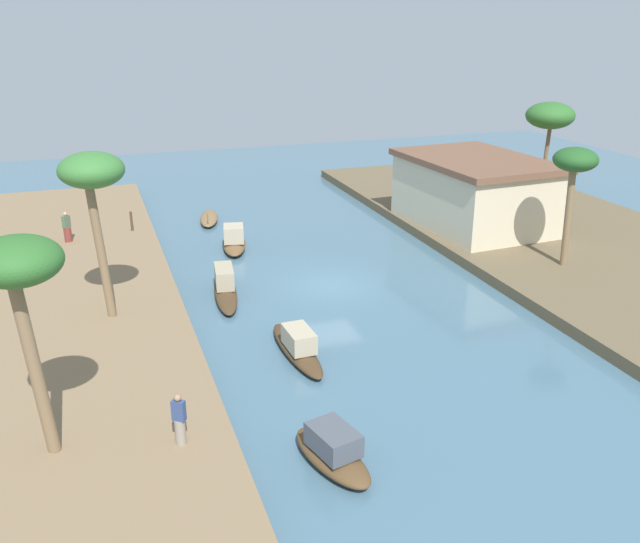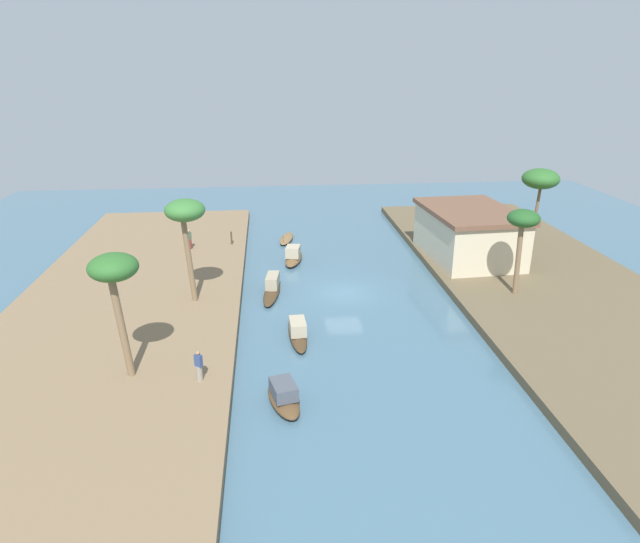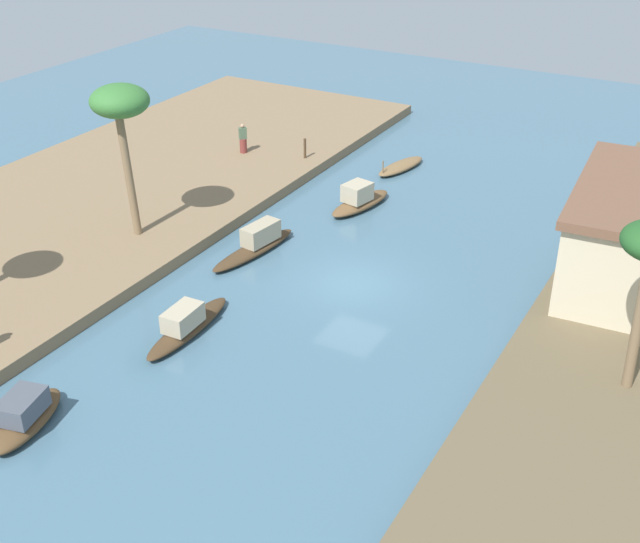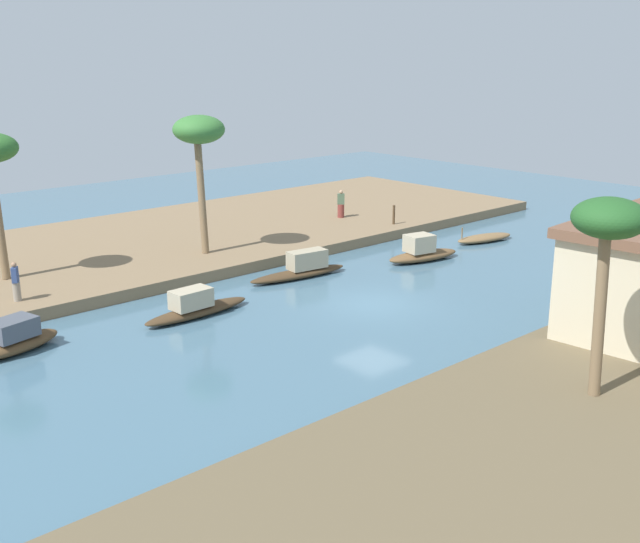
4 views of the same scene
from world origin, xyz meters
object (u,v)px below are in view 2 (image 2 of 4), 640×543
object	(u,v)px
person_on_near_bank	(199,367)
mooring_post	(231,238)
sampan_downstream_large	(297,331)
palm_tree_right_tall	(541,180)
palm_tree_left_near	(185,214)
palm_tree_left_far	(114,273)
sampan_with_red_awning	(293,256)
sampan_with_tall_canopy	(272,287)
riverside_building	(469,233)
sampan_upstream_small	(286,238)
palm_tree_right_short	(523,223)
person_by_mooring	(189,241)
sampan_near_left_bank	(284,396)

from	to	relation	value
person_on_near_bank	mooring_post	xyz separation A→B (m)	(-21.41, 0.37, -0.16)
sampan_downstream_large	palm_tree_right_tall	distance (m)	25.59
palm_tree_right_tall	palm_tree_left_near	bearing A→B (deg)	-71.20
sampan_downstream_large	palm_tree_left_far	distance (m)	10.97
sampan_with_red_awning	sampan_downstream_large	bearing A→B (deg)	9.69
sampan_with_tall_canopy	riverside_building	size ratio (longest dim) A/B	0.55
sampan_upstream_small	sampan_with_tall_canopy	world-z (taller)	sampan_with_tall_canopy
palm_tree_left_near	palm_tree_right_short	distance (m)	21.14
person_by_mooring	palm_tree_left_far	bearing A→B (deg)	-137.56
person_on_near_bank	mooring_post	bearing A→B (deg)	-55.65
sampan_near_left_bank	mooring_post	xyz separation A→B (m)	(-23.07, -3.60, 0.62)
riverside_building	sampan_near_left_bank	bearing A→B (deg)	-44.08
sampan_near_left_bank	person_on_near_bank	world-z (taller)	person_on_near_bank
sampan_with_red_awning	mooring_post	bearing A→B (deg)	-112.53
person_by_mooring	palm_tree_right_short	size ratio (longest dim) A/B	0.29
sampan_downstream_large	person_by_mooring	distance (m)	17.46
sampan_near_left_bank	sampan_with_red_awning	bearing A→B (deg)	161.92
palm_tree_left_near	riverside_building	xyz separation A→B (m)	(-6.46, 20.49, -3.75)
person_by_mooring	mooring_post	distance (m)	3.51
palm_tree_right_short	palm_tree_left_far	bearing A→B (deg)	-70.89
sampan_near_left_bank	palm_tree_left_near	xyz separation A→B (m)	(-11.43, -5.46, 5.79)
palm_tree_left_far	riverside_building	distance (m)	27.51
sampan_near_left_bank	sampan_with_tall_canopy	xyz separation A→B (m)	(-13.32, -0.33, -0.03)
sampan_downstream_large	sampan_with_tall_canopy	world-z (taller)	sampan_with_tall_canopy
sampan_upstream_small	palm_tree_left_near	world-z (taller)	palm_tree_left_near
sampan_with_red_awning	person_by_mooring	distance (m)	8.83
sampan_near_left_bank	person_on_near_bank	bearing A→B (deg)	-126.58
person_by_mooring	mooring_post	bearing A→B (deg)	-30.58
person_by_mooring	sampan_near_left_bank	bearing A→B (deg)	-118.48
person_on_near_bank	riverside_building	size ratio (longest dim) A/B	0.17
sampan_with_red_awning	palm_tree_right_tall	bearing A→B (deg)	104.49
sampan_downstream_large	palm_tree_left_near	world-z (taller)	palm_tree_left_near
mooring_post	palm_tree_right_tall	bearing A→B (deg)	84.57
palm_tree_left_far	riverside_building	size ratio (longest dim) A/B	0.67
sampan_with_red_awning	palm_tree_left_near	xyz separation A→B (m)	(8.22, -6.92, 5.78)
sampan_with_tall_canopy	mooring_post	world-z (taller)	mooring_post
sampan_with_tall_canopy	person_by_mooring	world-z (taller)	person_by_mooring
person_on_near_bank	mooring_post	distance (m)	21.41
sampan_with_red_awning	mooring_post	xyz separation A→B (m)	(-3.43, -5.06, 0.61)
person_by_mooring	person_on_near_bank	bearing A→B (deg)	-127.59
mooring_post	riverside_building	xyz separation A→B (m)	(5.19, 18.63, 1.42)
person_on_near_bank	person_by_mooring	size ratio (longest dim) A/B	0.97
sampan_downstream_large	mooring_post	bearing A→B (deg)	-166.58
sampan_with_red_awning	sampan_downstream_large	distance (m)	13.00
sampan_with_tall_canopy	palm_tree_left_near	bearing A→B (deg)	-61.98
riverside_building	sampan_upstream_small	bearing A→B (deg)	-122.01
person_on_near_bank	palm_tree_left_far	distance (m)	5.90
person_by_mooring	riverside_building	xyz separation A→B (m)	(4.25, 22.01, 1.29)
sampan_upstream_small	mooring_post	world-z (taller)	mooring_post
sampan_with_red_awning	riverside_building	xyz separation A→B (m)	(1.76, 13.57, 2.04)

